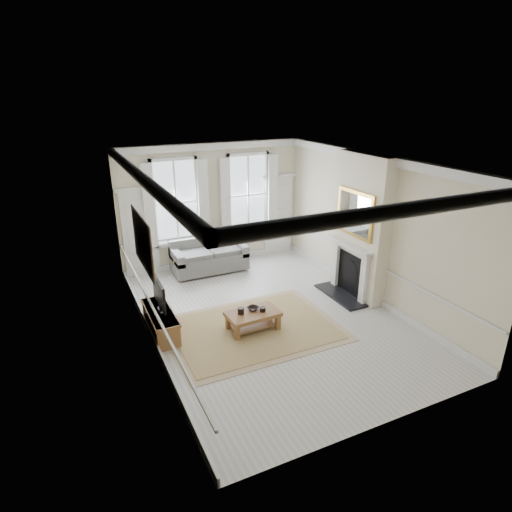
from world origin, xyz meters
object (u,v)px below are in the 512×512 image
side_table (184,265)px  coffee_table (253,316)px  tv_stand (161,322)px  sofa (209,258)px

side_table → coffee_table: size_ratio=0.45×
side_table → coffee_table: side_table is taller
coffee_table → tv_stand: 1.89m
side_table → tv_stand: tv_stand is taller
sofa → side_table: size_ratio=3.99×
side_table → tv_stand: size_ratio=0.36×
side_table → sofa: bearing=17.7°
sofa → coffee_table: (-0.23, -3.40, -0.05)m
tv_stand → side_table: bearing=63.8°
sofa → coffee_table: bearing=-93.8°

